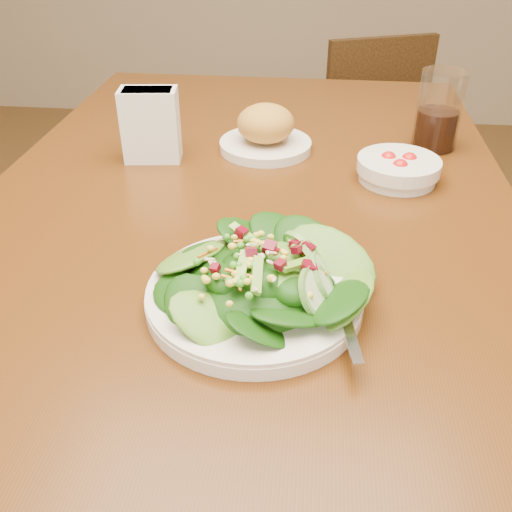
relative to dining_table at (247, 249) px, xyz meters
name	(u,v)px	position (x,y,z in m)	size (l,w,h in m)	color
ground_plane	(249,477)	(0.00, 0.00, -0.65)	(5.00, 5.00, 0.00)	brown
dining_table	(247,249)	(0.00, 0.00, 0.00)	(0.90, 1.40, 0.75)	#48250F
chair_far	(358,142)	(0.26, 1.08, -0.22)	(0.48, 0.48, 0.80)	#472E13
salad_plate	(262,285)	(0.05, -0.28, 0.13)	(0.27, 0.27, 0.08)	silver
bread_plate	(266,132)	(0.01, 0.21, 0.14)	(0.18, 0.18, 0.09)	silver
tomato_bowl	(398,169)	(0.26, 0.10, 0.12)	(0.14, 0.14, 0.05)	silver
drinking_glass	(438,116)	(0.34, 0.26, 0.17)	(0.09, 0.09, 0.15)	silver
napkin_holder	(151,123)	(-0.19, 0.14, 0.17)	(0.11, 0.07, 0.13)	white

